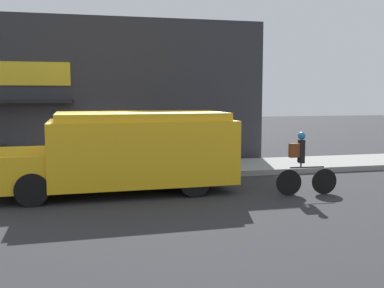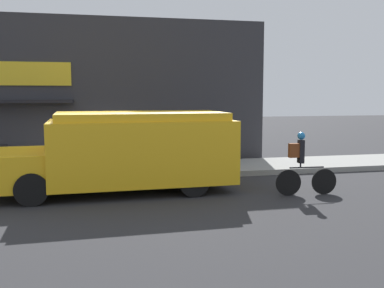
# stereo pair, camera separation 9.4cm
# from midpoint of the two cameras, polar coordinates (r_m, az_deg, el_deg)

# --- Properties ---
(ground_plane) EXTENTS (70.00, 70.00, 0.00)m
(ground_plane) POSITION_cam_midpoint_polar(r_m,az_deg,el_deg) (13.51, -12.84, -4.87)
(ground_plane) COLOR #2B2B2D
(sidewalk) EXTENTS (28.00, 2.59, 0.18)m
(sidewalk) POSITION_cam_midpoint_polar(r_m,az_deg,el_deg) (14.76, -12.89, -3.57)
(sidewalk) COLOR gray
(sidewalk) RESTS_ON ground_plane
(storefront) EXTENTS (12.89, 0.86, 5.28)m
(storefront) POSITION_cam_midpoint_polar(r_m,az_deg,el_deg) (16.18, -13.35, 6.37)
(storefront) COLOR #2D2D33
(storefront) RESTS_ON ground_plane
(school_bus) EXTENTS (6.36, 2.89, 2.12)m
(school_bus) POSITION_cam_midpoint_polar(r_m,az_deg,el_deg) (12.03, -8.64, -0.85)
(school_bus) COLOR yellow
(school_bus) RESTS_ON ground_plane
(cyclist) EXTENTS (1.64, 0.21, 1.64)m
(cyclist) POSITION_cam_midpoint_polar(r_m,az_deg,el_deg) (11.86, 13.68, -2.64)
(cyclist) COLOR black
(cyclist) RESTS_ON ground_plane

